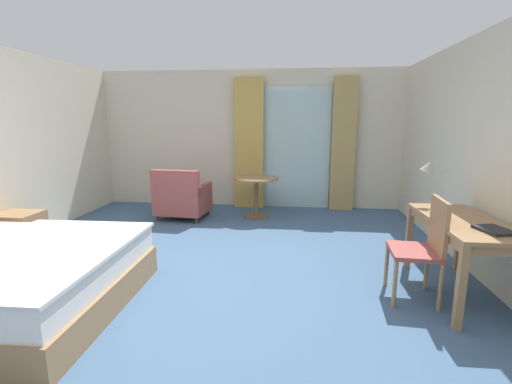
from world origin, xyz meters
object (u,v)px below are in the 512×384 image
at_px(nightstand, 19,232).
at_px(round_cafe_table, 256,187).
at_px(desk_lamp, 431,172).
at_px(closed_book, 494,230).
at_px(armchair_by_window, 182,199).
at_px(desk_chair, 424,243).
at_px(writing_desk, 464,229).

relative_size(nightstand, round_cafe_table, 0.66).
relative_size(desk_lamp, closed_book, 1.88).
xyz_separation_m(nightstand, closed_book, (5.03, -0.92, 0.49)).
bearing_deg(armchair_by_window, desk_chair, -38.60).
height_order(nightstand, desk_lamp, desk_lamp).
bearing_deg(closed_book, armchair_by_window, 128.22).
bearing_deg(armchair_by_window, closed_book, -37.07).
bearing_deg(round_cafe_table, nightstand, -144.44).
relative_size(writing_desk, desk_chair, 1.38).
distance_m(writing_desk, closed_book, 0.37).
relative_size(nightstand, armchair_by_window, 0.59).
distance_m(nightstand, writing_desk, 5.00).
bearing_deg(nightstand, writing_desk, -6.58).
bearing_deg(closed_book, desk_chair, 140.08).
bearing_deg(desk_chair, nightstand, 171.25).
distance_m(desk_chair, desk_lamp, 0.91).
xyz_separation_m(nightstand, armchair_by_window, (1.54, 1.72, 0.09)).
bearing_deg(desk_lamp, writing_desk, -76.08).
xyz_separation_m(writing_desk, closed_book, (0.08, -0.35, 0.10)).
bearing_deg(nightstand, closed_book, -10.35).
bearing_deg(round_cafe_table, desk_chair, -55.71).
bearing_deg(armchair_by_window, writing_desk, -33.85).
bearing_deg(writing_desk, desk_chair, -160.78).
height_order(nightstand, writing_desk, writing_desk).
height_order(closed_book, armchair_by_window, armchair_by_window).
height_order(closed_book, round_cafe_table, closed_book).
xyz_separation_m(writing_desk, round_cafe_table, (-2.20, 2.54, -0.12)).
relative_size(closed_book, armchair_by_window, 0.32).
relative_size(writing_desk, closed_book, 4.81).
distance_m(writing_desk, desk_lamp, 0.72).
bearing_deg(armchair_by_window, nightstand, -131.80).
xyz_separation_m(armchair_by_window, round_cafe_table, (1.21, 0.25, 0.17)).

